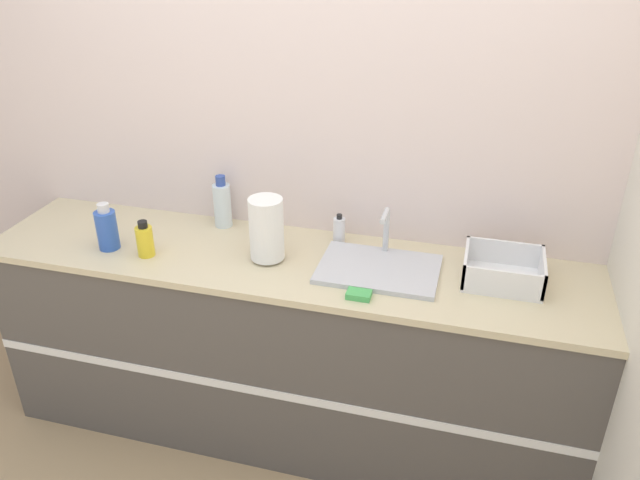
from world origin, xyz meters
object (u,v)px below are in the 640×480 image
(paper_towel_roll, at_px, (267,229))
(dish_rack, at_px, (503,272))
(soap_dispenser, at_px, (339,230))
(bottle_blue, at_px, (107,229))
(bottle_yellow, at_px, (145,240))
(sink, at_px, (379,267))
(bottle_clear, at_px, (222,204))

(paper_towel_roll, distance_m, dish_rack, 0.93)
(soap_dispenser, bearing_deg, paper_towel_roll, -137.90)
(bottle_blue, height_order, soap_dispenser, bottle_blue)
(bottle_yellow, xyz_separation_m, soap_dispenser, (0.74, 0.32, -0.01))
(bottle_blue, bearing_deg, sink, 5.70)
(paper_towel_roll, xyz_separation_m, soap_dispenser, (0.25, 0.22, -0.08))
(sink, height_order, dish_rack, sink)
(bottle_clear, bearing_deg, dish_rack, -7.66)
(bottle_yellow, bearing_deg, bottle_blue, 175.20)
(dish_rack, height_order, bottle_clear, bottle_clear)
(paper_towel_roll, height_order, bottle_yellow, paper_towel_roll)
(bottle_blue, bearing_deg, soap_dispenser, 18.40)
(paper_towel_roll, bearing_deg, dish_rack, 4.65)
(paper_towel_roll, relative_size, bottle_yellow, 1.72)
(dish_rack, bearing_deg, soap_dispenser, 167.84)
(dish_rack, bearing_deg, sink, -174.28)
(paper_towel_roll, xyz_separation_m, bottle_clear, (-0.30, 0.24, -0.03))
(paper_towel_roll, bearing_deg, bottle_yellow, -168.57)
(paper_towel_roll, distance_m, soap_dispenser, 0.34)
(bottle_yellow, relative_size, soap_dispenser, 1.19)
(bottle_yellow, height_order, soap_dispenser, bottle_yellow)
(sink, xyz_separation_m, paper_towel_roll, (-0.46, -0.03, 0.12))
(dish_rack, bearing_deg, bottle_clear, 172.34)
(sink, distance_m, bottle_clear, 0.79)
(sink, height_order, bottle_yellow, sink)
(sink, bearing_deg, dish_rack, 5.72)
(paper_towel_roll, xyz_separation_m, bottle_blue, (-0.68, -0.08, -0.05))
(soap_dispenser, bearing_deg, dish_rack, -12.16)
(sink, relative_size, bottle_clear, 1.96)
(bottle_blue, relative_size, soap_dispenser, 1.56)
(dish_rack, height_order, bottle_blue, bottle_blue)
(sink, distance_m, dish_rack, 0.47)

